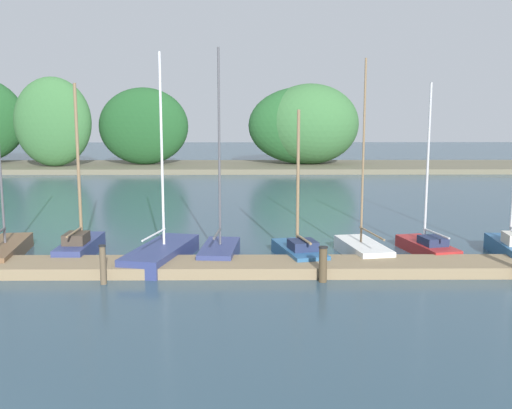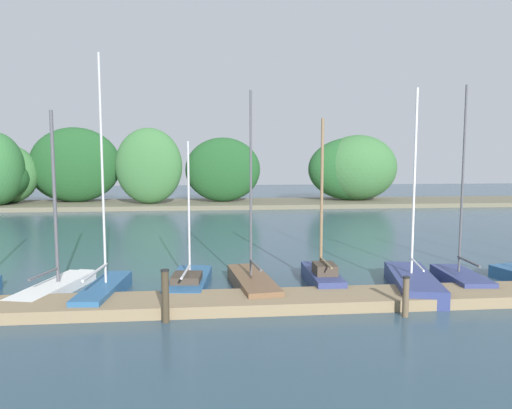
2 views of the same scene
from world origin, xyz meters
name	(u,v)px [view 2 (image 2 of 2)]	position (x,y,z in m)	size (l,w,h in m)	color
dock_pier	(381,298)	(0.00, 12.40, 0.17)	(29.00, 1.80, 0.35)	#847051
far_shore	(179,173)	(-8.31, 43.79, 3.16)	(62.36, 8.00, 7.56)	#66604C
sailboat_1	(56,283)	(-10.62, 14.66, 0.32)	(1.97, 4.30, 6.17)	white
sailboat_2	(105,288)	(-8.81, 13.79, 0.35)	(1.24, 4.01, 7.88)	#285684
sailboat_3	(189,280)	(-6.13, 14.88, 0.25)	(1.65, 4.12, 5.17)	#285684
sailboat_4	(252,281)	(-3.95, 14.35, 0.31)	(1.61, 4.37, 6.87)	brown
sailboat_5	(322,274)	(-1.39, 14.63, 0.42)	(1.03, 3.46, 5.98)	navy
sailboat_6	(412,280)	(1.62, 13.79, 0.33)	(2.25, 4.60, 6.95)	navy
sailboat_7	(460,277)	(3.54, 14.07, 0.33)	(1.37, 3.19, 7.12)	navy
mooring_piling_1	(165,296)	(-6.63, 11.34, 0.76)	(0.24, 0.24, 1.50)	#3D3323
mooring_piling_2	(406,296)	(0.23, 11.12, 0.60)	(0.21, 0.21, 1.18)	brown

